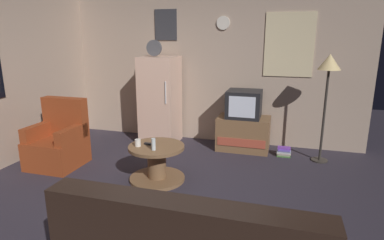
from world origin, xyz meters
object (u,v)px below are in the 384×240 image
Objects in this scene: coffee_table at (157,163)px; remote_control at (150,144)px; standing_lamp at (329,71)px; armchair at (59,142)px; mug_ceramic_white at (138,143)px; wine_glass at (153,144)px; fridge at (160,100)px; book_stack at (284,152)px; tv_stand at (243,133)px; crt_tv at (244,104)px.

coffee_table is 0.27m from remote_control.
armchair is (-3.67, -1.22, -1.02)m from standing_lamp.
mug_ceramic_white reaches higher than remote_control.
fridge is at bearing 109.00° from wine_glass.
fridge reaches higher than wine_glass.
armchair is at bearing 172.50° from mug_ceramic_white.
fridge is at bearing 53.24° from armchair.
wine_glass reaches higher than book_stack.
remote_control is (-0.13, 0.17, -0.06)m from wine_glass.
tv_stand is 1.98m from mug_ceramic_white.
standing_lamp is 7.48× the size of book_stack.
crt_tv is at bearing 59.15° from coffee_table.
book_stack is (1.58, 1.38, -0.17)m from coffee_table.
coffee_table is at bearing -70.17° from fridge.
book_stack is at bearing 46.57° from remote_control.
coffee_table is at bearing -3.43° from armchair.
fridge is 11.80× the size of remote_control.
wine_glass is at bearing -9.14° from armchair.
wine_glass is at bearing -45.91° from remote_control.
fridge is 1.75m from wine_glass.
wine_glass is 1.63m from armchair.
fridge reaches higher than remote_control.
standing_lamp is at bearing 31.10° from mug_ceramic_white.
standing_lamp reaches higher than wine_glass.
coffee_table is (-2.10, -1.32, -1.12)m from standing_lamp.
fridge reaches higher than coffee_table.
crt_tv reaches higher than wine_glass.
tv_stand is 0.87× the size of armchair.
standing_lamp is 2.72m from coffee_table.
mug_ceramic_white is (0.31, -1.56, -0.24)m from fridge.
tv_stand is 9.33× the size of mug_ceramic_white.
book_stack is (0.66, -0.14, -0.21)m from tv_stand.
mug_ceramic_white is at bearing 162.36° from wine_glass.
wine_glass is (-2.07, -1.48, -0.81)m from standing_lamp.
mug_ceramic_white is (-2.32, -1.40, -0.84)m from standing_lamp.
wine_glass is at bearing -78.93° from coffee_table.
crt_tv reaches higher than book_stack.
standing_lamp is (2.63, -0.16, 0.60)m from fridge.
crt_tv reaches higher than tv_stand.
armchair is at bearing 170.86° from wine_glass.
remote_control is at bearing -123.54° from crt_tv.
crt_tv is 0.98m from book_stack.
fridge is 1.61m from mug_ceramic_white.
tv_stand is at bearing 62.30° from wine_glass.
armchair is 3.41m from book_stack.
standing_lamp is at bearing -9.69° from tv_stand.
standing_lamp is at bearing 35.55° from wine_glass.
coffee_table is (-0.91, -1.52, -0.04)m from tv_stand.
coffee_table is 2.10m from book_stack.
crt_tv is 1.84m from coffee_table.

